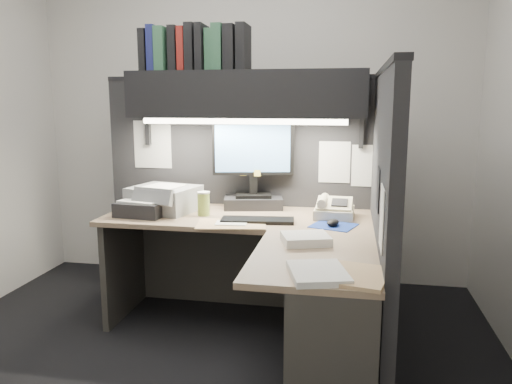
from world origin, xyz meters
TOP-DOWN VIEW (x-y plane):
  - floor at (0.00, 0.00)m, footprint 3.50×3.50m
  - wall_back at (0.00, 1.50)m, footprint 3.50×0.04m
  - partition_back at (0.03, 0.93)m, footprint 1.90×0.06m
  - partition_right at (0.98, 0.18)m, footprint 0.06×1.50m
  - desk at (0.43, -0.00)m, footprint 1.70×1.53m
  - overhead_shelf at (0.12, 0.75)m, footprint 1.55×0.34m
  - task_light_tube at (0.12, 0.61)m, footprint 1.32×0.04m
  - monitor at (0.16, 0.81)m, footprint 0.55×0.32m
  - keyboard at (0.26, 0.41)m, footprint 0.46×0.19m
  - mousepad at (0.72, 0.40)m, footprint 0.30×0.29m
  - mouse at (0.72, 0.38)m, footprint 0.10×0.12m
  - telephone at (0.72, 0.62)m, footprint 0.25×0.26m
  - coffee_cup at (-0.11, 0.52)m, footprint 0.10×0.10m
  - printer at (-0.41, 0.61)m, footprint 0.48×0.44m
  - notebook_stack at (-0.50, 0.46)m, footprint 0.33×0.28m
  - open_folder at (0.12, 0.32)m, footprint 0.45×0.33m
  - paper_stack_a at (0.59, 0.00)m, footprint 0.29×0.26m
  - paper_stack_b at (0.68, -0.49)m, footprint 0.30×0.34m
  - manila_stack at (0.85, -0.48)m, footprint 0.30×0.34m
  - binder_row at (-0.22, 0.75)m, footprint 0.71×0.26m
  - pinned_papers at (0.42, 0.56)m, footprint 1.76×1.31m

SIDE VIEW (x-z plane):
  - floor at x=0.00m, z-range 0.00..0.00m
  - desk at x=0.43m, z-range 0.08..0.81m
  - mousepad at x=0.72m, z-range 0.73..0.73m
  - open_folder at x=0.12m, z-range 0.73..0.74m
  - manila_stack at x=0.85m, z-range 0.73..0.75m
  - keyboard at x=0.26m, z-range 0.73..0.75m
  - paper_stack_b at x=0.68m, z-range 0.73..0.76m
  - paper_stack_a at x=0.59m, z-range 0.73..0.78m
  - mouse at x=0.72m, z-range 0.73..0.77m
  - notebook_stack at x=-0.50m, z-range 0.73..0.82m
  - telephone at x=0.72m, z-range 0.73..0.83m
  - partition_back at x=0.03m, z-range 0.00..1.60m
  - partition_right at x=0.98m, z-range 0.00..1.60m
  - coffee_cup at x=-0.11m, z-range 0.73..0.88m
  - printer at x=-0.41m, z-range 0.73..0.89m
  - monitor at x=0.16m, z-range 0.67..1.26m
  - pinned_papers at x=0.42m, z-range 0.80..1.31m
  - task_light_tube at x=0.12m, z-range 1.31..1.35m
  - wall_back at x=0.00m, z-range 0.00..2.70m
  - overhead_shelf at x=0.12m, z-range 1.35..1.65m
  - binder_row at x=-0.22m, z-range 1.64..1.94m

